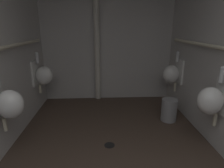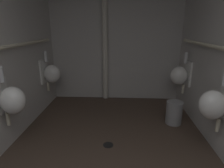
% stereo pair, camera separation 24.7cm
% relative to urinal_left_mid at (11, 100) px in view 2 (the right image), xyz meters
% --- Properties ---
extents(floor, '(2.78, 3.94, 0.08)m').
position_rel_urinal_left_mid_xyz_m(floor, '(1.18, 0.00, -0.72)').
color(floor, '#47382D').
rests_on(floor, ground).
extents(wall_back, '(2.78, 0.06, 2.64)m').
position_rel_urinal_left_mid_xyz_m(wall_back, '(1.18, 1.95, 0.64)').
color(wall_back, '#BCB9B6').
rests_on(wall_back, ground).
extents(urinal_left_mid, '(0.32, 0.30, 0.76)m').
position_rel_urinal_left_mid_xyz_m(urinal_left_mid, '(0.00, 0.00, 0.00)').
color(urinal_left_mid, white).
extents(urinal_left_far, '(0.32, 0.30, 0.76)m').
position_rel_urinal_left_mid_xyz_m(urinal_left_far, '(0.00, 1.33, 0.00)').
color(urinal_left_far, white).
extents(urinal_right_mid, '(0.32, 0.30, 0.76)m').
position_rel_urinal_left_mid_xyz_m(urinal_right_mid, '(2.37, -0.01, 0.00)').
color(urinal_right_mid, white).
extents(urinal_right_far, '(0.32, 0.30, 0.76)m').
position_rel_urinal_left_mid_xyz_m(urinal_right_far, '(2.37, 1.32, 0.00)').
color(urinal_right_far, white).
extents(standpipe_back_wall, '(0.11, 0.11, 2.59)m').
position_rel_urinal_left_mid_xyz_m(standpipe_back_wall, '(0.97, 1.84, 0.64)').
color(standpipe_back_wall, beige).
rests_on(standpipe_back_wall, ground).
extents(floor_drain, '(0.14, 0.14, 0.01)m').
position_rel_urinal_left_mid_xyz_m(floor_drain, '(1.15, 0.14, -0.68)').
color(floor_drain, black).
rests_on(floor_drain, ground).
extents(waste_bin, '(0.26, 0.26, 0.38)m').
position_rel_urinal_left_mid_xyz_m(waste_bin, '(2.17, 0.80, -0.50)').
color(waste_bin, gray).
rests_on(waste_bin, ground).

